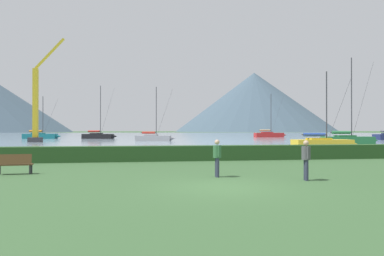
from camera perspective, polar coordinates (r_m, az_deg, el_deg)
name	(u,v)px	position (r m, az deg, el deg)	size (l,w,h in m)	color
ground_plane	(222,187)	(12.73, 5.00, -9.72)	(1000.00, 1000.00, 0.00)	#385B33
harbor_water	(147,135)	(149.25, -7.37, -1.11)	(320.00, 246.00, 0.00)	#8499A8
hedge_line	(184,153)	(23.44, -1.31, -4.17)	(80.00, 1.20, 1.01)	#284C23
sailboat_slip_2	(98,136)	(85.00, -15.19, -1.23)	(8.42, 4.01, 12.59)	black
sailboat_slip_3	(348,139)	(55.15, 24.40, -1.72)	(8.25, 3.05, 12.62)	#236B38
sailboat_slip_4	(323,143)	(40.96, 20.79, -2.35)	(7.45, 2.44, 8.57)	gold
sailboat_slip_5	(269,134)	(100.14, 12.61, -1.05)	(9.29, 2.92, 12.35)	red
sailboat_slip_7	(41,136)	(88.87, -23.71, -1.18)	(8.63, 3.00, 10.03)	#19707A
sailboat_slip_8	(154,138)	(64.60, -6.32, -1.60)	(7.60, 3.68, 10.06)	#9E9EA3
park_bench_near_path	(14,163)	(18.19, -27.26, -5.17)	(1.58, 0.59, 0.95)	brown
person_seated_viewer	(217,155)	(15.31, 4.17, -4.46)	(0.36, 0.57, 1.65)	#2D3347
person_standing_walker	(306,157)	(14.98, 18.30, -4.54)	(0.36, 0.56, 1.65)	#2D3347
dock_crane	(37,109)	(64.87, -24.27, 2.86)	(5.78, 2.00, 18.01)	#333338
distant_hill_central_peak	(254,102)	(412.28, 10.22, 4.21)	(185.10, 185.10, 69.19)	#425666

